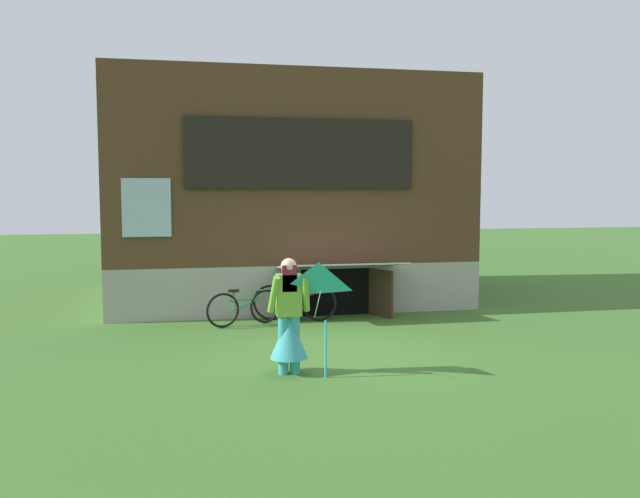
% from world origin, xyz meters
% --- Properties ---
extents(ground_plane, '(60.00, 60.00, 0.00)m').
position_xyz_m(ground_plane, '(0.00, 0.00, 0.00)').
color(ground_plane, '#3D6B28').
extents(log_house, '(7.60, 6.35, 4.92)m').
position_xyz_m(log_house, '(-0.00, 5.62, 2.46)').
color(log_house, '#9E998E').
rests_on(log_house, ground_plane).
extents(person, '(0.61, 0.52, 1.60)m').
position_xyz_m(person, '(-0.88, -1.05, 0.67)').
color(person, teal).
rests_on(person, ground_plane).
extents(kite, '(0.77, 0.73, 1.51)m').
position_xyz_m(kite, '(-0.56, -1.51, 1.24)').
color(kite, '#2DB2CC').
rests_on(kite, ground_plane).
extents(bicycle_red, '(1.57, 0.51, 0.74)m').
position_xyz_m(bicycle_red, '(-0.21, 2.60, 0.36)').
color(bicycle_red, black).
rests_on(bicycle_red, ground_plane).
extents(bicycle_green, '(1.45, 0.53, 0.69)m').
position_xyz_m(bicycle_green, '(-1.19, 2.35, 0.34)').
color(bicycle_green, black).
rests_on(bicycle_green, ground_plane).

